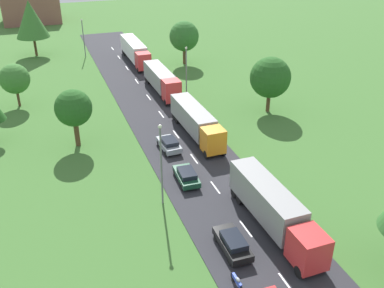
# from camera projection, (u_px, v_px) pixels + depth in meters

# --- Properties ---
(road) EXTENTS (10.00, 140.00, 0.06)m
(road) POSITION_uv_depth(u_px,v_px,m) (212.00, 184.00, 45.40)
(road) COLOR #2B2B30
(road) RESTS_ON ground
(lane_marking_centre) EXTENTS (0.16, 120.91, 0.01)m
(lane_marking_centre) POSITION_uv_depth(u_px,v_px,m) (230.00, 207.00, 41.63)
(lane_marking_centre) COLOR white
(lane_marking_centre) RESTS_ON road
(truck_lead) EXTENTS (2.66, 13.06, 3.74)m
(truck_lead) POSITION_uv_depth(u_px,v_px,m) (273.00, 208.00, 37.97)
(truck_lead) COLOR red
(truck_lead) RESTS_ON road
(truck_second) EXTENTS (2.68, 12.96, 3.43)m
(truck_second) POSITION_uv_depth(u_px,v_px,m) (196.00, 121.00, 54.44)
(truck_second) COLOR orange
(truck_second) RESTS_ON road
(truck_third) EXTENTS (2.57, 12.50, 3.60)m
(truck_third) POSITION_uv_depth(u_px,v_px,m) (162.00, 80.00, 68.03)
(truck_third) COLOR red
(truck_third) RESTS_ON road
(truck_fourth) EXTENTS (2.51, 14.61, 3.78)m
(truck_fourth) POSITION_uv_depth(u_px,v_px,m) (135.00, 51.00, 82.33)
(truck_fourth) COLOR red
(truck_fourth) RESTS_ON road
(car_second) EXTENTS (1.97, 4.55, 1.46)m
(car_second) POSITION_uv_depth(u_px,v_px,m) (233.00, 243.00, 35.93)
(car_second) COLOR black
(car_second) RESTS_ON road
(car_third) EXTENTS (2.09, 4.35, 1.38)m
(car_third) POSITION_uv_depth(u_px,v_px,m) (187.00, 176.00, 45.36)
(car_third) COLOR #19472D
(car_third) RESTS_ON road
(car_fourth) EXTENTS (2.07, 4.18, 1.45)m
(car_fourth) POSITION_uv_depth(u_px,v_px,m) (169.00, 144.00, 51.56)
(car_fourth) COLOR #8C939E
(car_fourth) RESTS_ON road
(motorcycle_courier) EXTENTS (0.28, 1.94, 0.91)m
(motorcycle_courier) POSITION_uv_depth(u_px,v_px,m) (237.00, 281.00, 32.56)
(motorcycle_courier) COLOR black
(motorcycle_courier) RESTS_ON road
(lamppost_second) EXTENTS (0.36, 0.36, 8.43)m
(lamppost_second) POSITION_uv_depth(u_px,v_px,m) (161.00, 161.00, 40.19)
(lamppost_second) COLOR slate
(lamppost_second) RESTS_ON ground
(lamppost_third) EXTENTS (0.36, 0.36, 7.60)m
(lamppost_third) POSITION_uv_depth(u_px,v_px,m) (186.00, 68.00, 66.09)
(lamppost_third) COLOR slate
(lamppost_third) RESTS_ON ground
(lamppost_fourth) EXTENTS (0.36, 0.36, 7.35)m
(lamppost_fourth) POSITION_uv_depth(u_px,v_px,m) (83.00, 36.00, 84.67)
(lamppost_fourth) COLOR slate
(lamppost_fourth) RESTS_ON ground
(tree_oak) EXTENTS (6.35, 6.35, 10.67)m
(tree_oak) POSITION_uv_depth(u_px,v_px,m) (31.00, 19.00, 83.97)
(tree_oak) COLOR #513823
(tree_oak) RESTS_ON ground
(tree_birch) EXTENTS (5.44, 5.44, 7.93)m
(tree_birch) POSITION_uv_depth(u_px,v_px,m) (184.00, 36.00, 80.03)
(tree_birch) COLOR #513823
(tree_birch) RESTS_ON ground
(tree_maple) EXTENTS (4.29, 4.29, 6.33)m
(tree_maple) POSITION_uv_depth(u_px,v_px,m) (15.00, 79.00, 62.14)
(tree_maple) COLOR #513823
(tree_maple) RESTS_ON ground
(tree_pine) EXTENTS (5.67, 5.67, 7.88)m
(tree_pine) POSITION_uv_depth(u_px,v_px,m) (270.00, 78.00, 60.02)
(tree_pine) COLOR #513823
(tree_pine) RESTS_ON ground
(tree_lime) EXTENTS (4.38, 4.38, 7.09)m
(tree_lime) POSITION_uv_depth(u_px,v_px,m) (73.00, 108.00, 50.86)
(tree_lime) COLOR #513823
(tree_lime) RESTS_ON ground
(distant_building) EXTENTS (14.08, 12.98, 6.91)m
(distant_building) POSITION_uv_depth(u_px,v_px,m) (31.00, 8.00, 114.30)
(distant_building) COLOR brown
(distant_building) RESTS_ON ground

